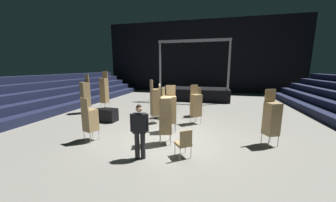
{
  "coord_description": "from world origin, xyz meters",
  "views": [
    {
      "loc": [
        1.69,
        -6.64,
        2.83
      ],
      "look_at": [
        -0.18,
        0.82,
        1.4
      ],
      "focal_mm": 19.56,
      "sensor_mm": 36.0,
      "label": 1
    }
  ],
  "objects_px": {
    "stage_riser": "(194,93)",
    "chair_stack_rear_left": "(155,102)",
    "chair_stack_mid_right": "(272,118)",
    "chair_stack_rear_right": "(90,119)",
    "equipment_road_case": "(108,115)",
    "loose_chair_near_man": "(184,142)",
    "chair_stack_aisle_right": "(165,115)",
    "chair_stack_mid_centre": "(85,94)",
    "chair_stack_front_right": "(171,109)",
    "chair_stack_front_left": "(196,105)",
    "chair_stack_mid_left": "(104,90)",
    "man_with_tie": "(140,129)",
    "chair_stack_rear_centre": "(166,103)",
    "chair_stack_aisle_left": "(197,102)"
  },
  "relations": [
    {
      "from": "chair_stack_front_left",
      "to": "chair_stack_mid_left",
      "type": "bearing_deg",
      "value": -58.41
    },
    {
      "from": "chair_stack_front_right",
      "to": "loose_chair_near_man",
      "type": "relative_size",
      "value": 2.17
    },
    {
      "from": "stage_riser",
      "to": "chair_stack_rear_left",
      "type": "bearing_deg",
      "value": -98.64
    },
    {
      "from": "chair_stack_front_right",
      "to": "equipment_road_case",
      "type": "bearing_deg",
      "value": -27.08
    },
    {
      "from": "chair_stack_aisle_right",
      "to": "loose_chair_near_man",
      "type": "bearing_deg",
      "value": 23.64
    },
    {
      "from": "stage_riser",
      "to": "chair_stack_rear_right",
      "type": "height_order",
      "value": "stage_riser"
    },
    {
      "from": "man_with_tie",
      "to": "loose_chair_near_man",
      "type": "distance_m",
      "value": 1.44
    },
    {
      "from": "chair_stack_front_left",
      "to": "chair_stack_rear_right",
      "type": "xyz_separation_m",
      "value": [
        -3.73,
        -3.2,
        -0.13
      ]
    },
    {
      "from": "man_with_tie",
      "to": "chair_stack_rear_left",
      "type": "relative_size",
      "value": 0.78
    },
    {
      "from": "chair_stack_rear_right",
      "to": "chair_stack_rear_centre",
      "type": "bearing_deg",
      "value": 80.05
    },
    {
      "from": "chair_stack_front_right",
      "to": "chair_stack_mid_centre",
      "type": "bearing_deg",
      "value": -34.72
    },
    {
      "from": "chair_stack_aisle_left",
      "to": "equipment_road_case",
      "type": "bearing_deg",
      "value": -170.67
    },
    {
      "from": "chair_stack_front_left",
      "to": "chair_stack_mid_left",
      "type": "relative_size",
      "value": 0.77
    },
    {
      "from": "man_with_tie",
      "to": "chair_stack_front_left",
      "type": "height_order",
      "value": "chair_stack_front_left"
    },
    {
      "from": "stage_riser",
      "to": "man_with_tie",
      "type": "distance_m",
      "value": 11.1
    },
    {
      "from": "chair_stack_mid_left",
      "to": "loose_chair_near_man",
      "type": "xyz_separation_m",
      "value": [
        6.46,
        -5.68,
        -0.75
      ]
    },
    {
      "from": "chair_stack_rear_left",
      "to": "chair_stack_mid_centre",
      "type": "bearing_deg",
      "value": -137.19
    },
    {
      "from": "loose_chair_near_man",
      "to": "chair_stack_rear_left",
      "type": "bearing_deg",
      "value": 84.8
    },
    {
      "from": "chair_stack_mid_centre",
      "to": "loose_chair_near_man",
      "type": "height_order",
      "value": "chair_stack_mid_centre"
    },
    {
      "from": "equipment_road_case",
      "to": "chair_stack_mid_right",
      "type": "bearing_deg",
      "value": -9.5
    },
    {
      "from": "loose_chair_near_man",
      "to": "chair_stack_aisle_right",
      "type": "bearing_deg",
      "value": 96.1
    },
    {
      "from": "chair_stack_rear_right",
      "to": "chair_stack_mid_right",
      "type": "bearing_deg",
      "value": 27.29
    },
    {
      "from": "stage_riser",
      "to": "chair_stack_front_left",
      "type": "xyz_separation_m",
      "value": [
        0.87,
        -7.01,
        0.38
      ]
    },
    {
      "from": "chair_stack_front_right",
      "to": "chair_stack_rear_centre",
      "type": "relative_size",
      "value": 1.2
    },
    {
      "from": "equipment_road_case",
      "to": "chair_stack_rear_centre",
      "type": "bearing_deg",
      "value": 28.17
    },
    {
      "from": "man_with_tie",
      "to": "chair_stack_mid_centre",
      "type": "xyz_separation_m",
      "value": [
        -5.54,
        4.64,
        0.21
      ]
    },
    {
      "from": "chair_stack_rear_left",
      "to": "loose_chair_near_man",
      "type": "bearing_deg",
      "value": -4.35
    },
    {
      "from": "stage_riser",
      "to": "chair_stack_rear_right",
      "type": "relative_size",
      "value": 3.52
    },
    {
      "from": "chair_stack_aisle_right",
      "to": "stage_riser",
      "type": "bearing_deg",
      "value": 160.99
    },
    {
      "from": "chair_stack_mid_left",
      "to": "chair_stack_rear_left",
      "type": "height_order",
      "value": "chair_stack_mid_left"
    },
    {
      "from": "chair_stack_front_left",
      "to": "chair_stack_mid_centre",
      "type": "xyz_separation_m",
      "value": [
        -6.86,
        0.57,
        0.21
      ]
    },
    {
      "from": "man_with_tie",
      "to": "chair_stack_aisle_left",
      "type": "height_order",
      "value": "man_with_tie"
    },
    {
      "from": "chair_stack_mid_right",
      "to": "equipment_road_case",
      "type": "relative_size",
      "value": 2.28
    },
    {
      "from": "stage_riser",
      "to": "chair_stack_mid_centre",
      "type": "xyz_separation_m",
      "value": [
        -5.99,
        -6.44,
        0.59
      ]
    },
    {
      "from": "chair_stack_front_right",
      "to": "loose_chair_near_man",
      "type": "xyz_separation_m",
      "value": [
        0.95,
        -2.27,
        -0.49
      ]
    },
    {
      "from": "chair_stack_mid_right",
      "to": "chair_stack_rear_right",
      "type": "relative_size",
      "value": 1.2
    },
    {
      "from": "stage_riser",
      "to": "loose_chair_near_man",
      "type": "height_order",
      "value": "stage_riser"
    },
    {
      "from": "stage_riser",
      "to": "chair_stack_front_left",
      "type": "relative_size",
      "value": 3.07
    },
    {
      "from": "stage_riser",
      "to": "chair_stack_front_left",
      "type": "height_order",
      "value": "stage_riser"
    },
    {
      "from": "chair_stack_aisle_left",
      "to": "loose_chair_near_man",
      "type": "height_order",
      "value": "chair_stack_aisle_left"
    },
    {
      "from": "chair_stack_mid_left",
      "to": "chair_stack_rear_left",
      "type": "relative_size",
      "value": 1.15
    },
    {
      "from": "chair_stack_mid_centre",
      "to": "loose_chair_near_man",
      "type": "bearing_deg",
      "value": 170.71
    },
    {
      "from": "chair_stack_rear_right",
      "to": "equipment_road_case",
      "type": "bearing_deg",
      "value": 124.64
    },
    {
      "from": "chair_stack_front_left",
      "to": "chair_stack_mid_left",
      "type": "height_order",
      "value": "chair_stack_mid_left"
    },
    {
      "from": "chair_stack_front_right",
      "to": "loose_chair_near_man",
      "type": "height_order",
      "value": "chair_stack_front_right"
    },
    {
      "from": "chair_stack_aisle_right",
      "to": "chair_stack_front_left",
      "type": "bearing_deg",
      "value": 143.55
    },
    {
      "from": "man_with_tie",
      "to": "chair_stack_front_right",
      "type": "height_order",
      "value": "chair_stack_front_right"
    },
    {
      "from": "man_with_tie",
      "to": "chair_stack_front_right",
      "type": "bearing_deg",
      "value": -110.84
    },
    {
      "from": "chair_stack_mid_right",
      "to": "chair_stack_aisle_right",
      "type": "bearing_deg",
      "value": -12.87
    },
    {
      "from": "chair_stack_rear_left",
      "to": "chair_stack_mid_right",
      "type": "bearing_deg",
      "value": 36.69
    }
  ]
}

